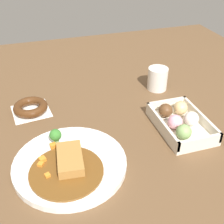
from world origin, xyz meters
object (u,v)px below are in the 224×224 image
(donut_box, at_px, (180,122))
(chocolate_ring_donut, at_px, (31,107))
(curry_plate, at_px, (69,163))
(coffee_mug, at_px, (158,79))

(donut_box, distance_m, chocolate_ring_donut, 0.48)
(donut_box, xyz_separation_m, chocolate_ring_donut, (-0.23, -0.42, -0.01))
(curry_plate, bearing_deg, coffee_mug, 128.84)
(curry_plate, relative_size, donut_box, 1.37)
(curry_plate, height_order, chocolate_ring_donut, curry_plate)
(coffee_mug, bearing_deg, donut_box, -8.58)
(coffee_mug, bearing_deg, curry_plate, -51.16)
(curry_plate, xyz_separation_m, donut_box, (-0.07, 0.35, 0.01))
(curry_plate, distance_m, chocolate_ring_donut, 0.30)
(chocolate_ring_donut, height_order, coffee_mug, coffee_mug)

